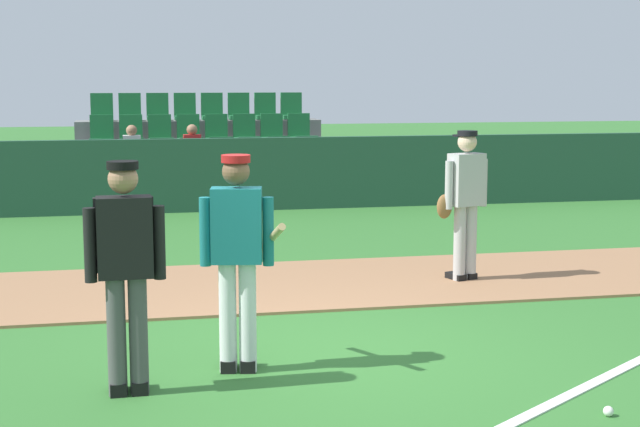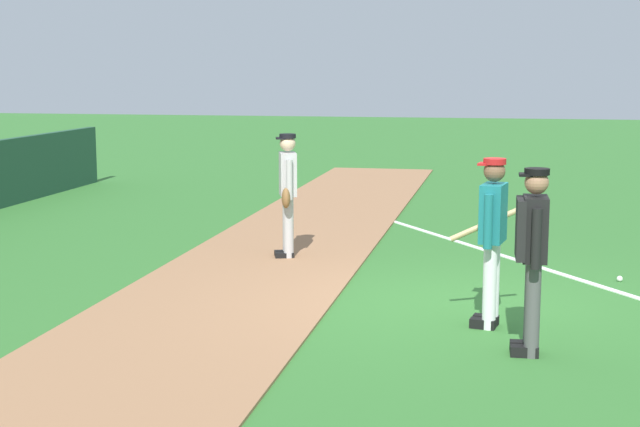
# 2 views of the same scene
# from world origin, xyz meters

# --- Properties ---
(ground_plane) EXTENTS (80.00, 80.00, 0.00)m
(ground_plane) POSITION_xyz_m (0.00, 0.00, 0.00)
(ground_plane) COLOR #33702D
(infield_dirt_path) EXTENTS (28.00, 2.61, 0.03)m
(infield_dirt_path) POSITION_xyz_m (0.00, 2.73, 0.01)
(infield_dirt_path) COLOR #9E704C
(infield_dirt_path) RESTS_ON ground
(foul_line_chalk) EXTENTS (9.84, 7.04, 0.01)m
(foul_line_chalk) POSITION_xyz_m (3.00, -0.50, 0.01)
(foul_line_chalk) COLOR white
(foul_line_chalk) RESTS_ON ground
(batter_teal_jersey) EXTENTS (0.63, 0.80, 1.76)m
(batter_teal_jersey) POSITION_xyz_m (-0.69, -0.35, 0.97)
(batter_teal_jersey) COLOR white
(batter_teal_jersey) RESTS_ON ground
(umpire_home_plate) EXTENTS (0.59, 0.31, 1.76)m
(umpire_home_plate) POSITION_xyz_m (-1.57, -0.72, 1.00)
(umpire_home_plate) COLOR #4C4C4C
(umpire_home_plate) RESTS_ON ground
(runner_grey_jersey) EXTENTS (0.67, 0.39, 1.76)m
(runner_grey_jersey) POSITION_xyz_m (2.28, 2.52, 0.96)
(runner_grey_jersey) COLOR #B2B2B2
(runner_grey_jersey) RESTS_ON ground
(baseball) EXTENTS (0.07, 0.07, 0.07)m
(baseball) POSITION_xyz_m (1.73, -1.91, 0.04)
(baseball) COLOR white
(baseball) RESTS_ON ground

